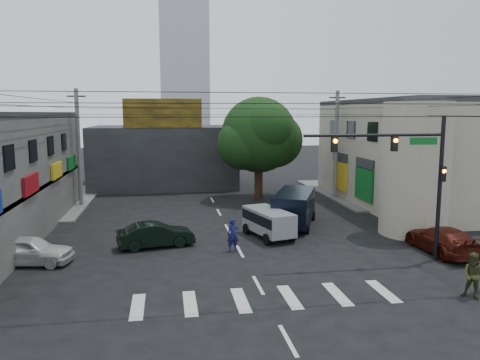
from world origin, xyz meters
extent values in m
plane|color=black|center=(0.00, 0.00, 0.00)|extent=(160.00, 160.00, 0.00)
cube|color=#514F4C|center=(18.00, 18.00, 0.07)|extent=(16.00, 16.00, 0.15)
cube|color=gray|center=(18.00, 13.00, 4.00)|extent=(14.00, 18.00, 8.00)
cylinder|color=gray|center=(11.00, 4.00, 4.00)|extent=(4.00, 4.00, 8.00)
cube|color=#232326|center=(-4.00, 26.00, 3.00)|extent=(14.00, 10.00, 6.00)
cube|color=olive|center=(-4.00, 21.10, 7.30)|extent=(7.00, 0.30, 2.60)
cube|color=silver|center=(0.00, 70.00, 22.00)|extent=(9.00, 9.00, 44.00)
cylinder|color=black|center=(4.00, 17.00, 2.20)|extent=(0.70, 0.70, 4.40)
sphere|color=black|center=(4.00, 17.00, 5.50)|extent=(6.40, 6.40, 6.40)
cylinder|color=black|center=(9.50, -1.00, 3.60)|extent=(0.20, 0.20, 7.20)
cylinder|color=black|center=(6.00, -1.00, 6.30)|extent=(7.00, 0.14, 0.14)
cube|color=black|center=(7.00, -1.00, 5.90)|extent=(0.28, 0.22, 0.75)
cube|color=black|center=(4.00, -1.00, 5.90)|extent=(0.28, 0.22, 0.75)
sphere|color=orange|center=(7.00, -1.14, 6.05)|extent=(0.20, 0.20, 0.20)
sphere|color=orange|center=(4.00, -1.14, 6.05)|extent=(0.20, 0.20, 0.20)
cube|color=#0D5C1F|center=(8.50, -1.00, 6.00)|extent=(1.40, 0.06, 0.35)
cylinder|color=#59595B|center=(-10.50, 16.00, 4.60)|extent=(0.32, 0.32, 9.20)
cylinder|color=#59595B|center=(10.50, 16.00, 4.60)|extent=(0.32, 0.32, 9.20)
imported|color=black|center=(-4.44, 3.57, 0.69)|extent=(3.11, 4.75, 1.38)
imported|color=beige|center=(-10.50, 1.50, 0.71)|extent=(3.15, 4.76, 1.42)
imported|color=#411109|center=(10.50, 0.10, 0.71)|extent=(2.19, 4.97, 1.42)
imported|color=#131645|center=(-0.36, 2.08, 0.89)|extent=(0.75, 0.58, 1.78)
imported|color=#34391A|center=(8.18, -5.77, 0.93)|extent=(1.61, 1.61, 1.87)
camera|label=1|loc=(-3.80, -21.89, 7.36)|focal=35.00mm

